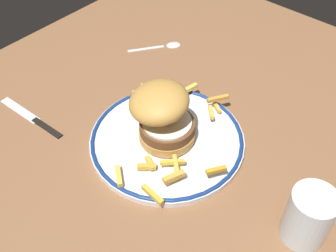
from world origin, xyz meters
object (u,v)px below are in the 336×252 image
object	(u,v)px
water_glass	(307,219)
spoon	(168,45)
knife	(35,120)
burger	(164,114)
dinner_plate	(168,140)

from	to	relation	value
water_glass	spoon	distance (cm)	55.82
knife	burger	bearing A→B (deg)	-61.12
water_glass	dinner_plate	bearing A→B (deg)	88.60
dinner_plate	burger	size ratio (longest dim) A/B	1.90
water_glass	knife	distance (cm)	54.37
water_glass	knife	xyz separation A→B (cm)	(-12.38, 52.79, -3.90)
water_glass	spoon	size ratio (longest dim) A/B	0.82
burger	water_glass	distance (cm)	29.64
burger	spoon	size ratio (longest dim) A/B	1.31
dinner_plate	burger	world-z (taller)	burger
water_glass	spoon	bearing A→B (deg)	63.46
spoon	burger	bearing A→B (deg)	-140.16
spoon	knife	bearing A→B (deg)	175.44
burger	spoon	xyz separation A→B (cm)	(24.40, 20.36, -7.01)
burger	spoon	distance (cm)	32.54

